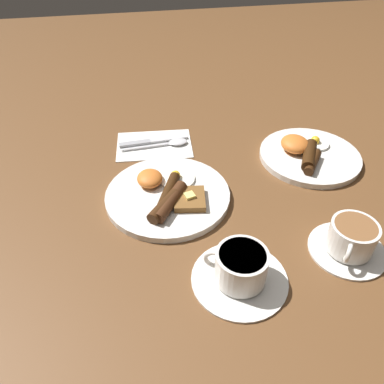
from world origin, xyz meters
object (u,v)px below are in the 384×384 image
breakfast_plate_near (168,194)px  knife (150,141)px  breakfast_plate_far (308,154)px  teacup_near (240,270)px  teacup_far (351,240)px  spoon (171,143)px

breakfast_plate_near → knife: bearing=-175.9°
breakfast_plate_far → teacup_near: size_ratio=1.46×
teacup_far → spoon: bearing=-147.1°
breakfast_plate_far → teacup_near: (0.32, -0.27, 0.01)m
breakfast_plate_far → teacup_near: teacup_near is taller
breakfast_plate_near → spoon: size_ratio=1.56×
teacup_near → teacup_far: teacup_near is taller
teacup_near → breakfast_plate_far: bearing=140.0°
knife → breakfast_plate_far: bearing=-23.9°
breakfast_plate_near → breakfast_plate_far: (-0.09, 0.36, 0.00)m
teacup_near → teacup_far: size_ratio=1.18×
teacup_far → knife: 0.55m
breakfast_plate_near → knife: breakfast_plate_near is taller
teacup_near → spoon: teacup_near is taller
breakfast_plate_near → teacup_far: size_ratio=1.88×
teacup_near → spoon: size_ratio=0.97×
teacup_far → knife: size_ratio=0.79×
breakfast_plate_near → spoon: (-0.21, 0.04, -0.00)m
teacup_far → breakfast_plate_near: bearing=-124.3°
breakfast_plate_far → teacup_far: teacup_far is taller
breakfast_plate_near → breakfast_plate_far: breakfast_plate_far is taller
breakfast_plate_far → breakfast_plate_near: bearing=-76.6°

